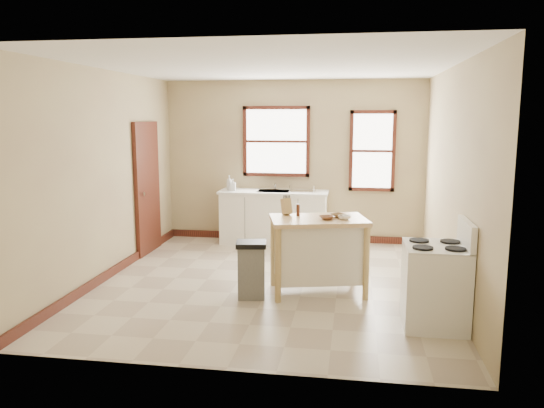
{
  "coord_description": "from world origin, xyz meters",
  "views": [
    {
      "loc": [
        1.06,
        -6.69,
        2.18
      ],
      "look_at": [
        -0.05,
        0.4,
        0.99
      ],
      "focal_mm": 35.0,
      "sensor_mm": 36.0,
      "label": 1
    }
  ],
  "objects": [
    {
      "name": "floor",
      "position": [
        0.0,
        0.0,
        0.0
      ],
      "size": [
        5.0,
        5.0,
        0.0
      ],
      "primitive_type": "plane",
      "color": "beige",
      "rests_on": "ground"
    },
    {
      "name": "ceiling",
      "position": [
        0.0,
        0.0,
        2.8
      ],
      "size": [
        5.0,
        5.0,
        0.0
      ],
      "primitive_type": "plane",
      "rotation": [
        3.14,
        0.0,
        0.0
      ],
      "color": "white",
      "rests_on": "ground"
    },
    {
      "name": "wall_back",
      "position": [
        0.0,
        2.5,
        1.4
      ],
      "size": [
        4.5,
        0.04,
        2.8
      ],
      "primitive_type": "cube",
      "color": "tan",
      "rests_on": "ground"
    },
    {
      "name": "wall_left",
      "position": [
        -2.25,
        0.0,
        1.4
      ],
      "size": [
        0.04,
        5.0,
        2.8
      ],
      "primitive_type": "cube",
      "color": "tan",
      "rests_on": "ground"
    },
    {
      "name": "wall_right",
      "position": [
        2.25,
        0.0,
        1.4
      ],
      "size": [
        0.04,
        5.0,
        2.8
      ],
      "primitive_type": "cube",
      "color": "tan",
      "rests_on": "ground"
    },
    {
      "name": "window_main",
      "position": [
        -0.3,
        2.48,
        1.75
      ],
      "size": [
        1.17,
        0.06,
        1.22
      ],
      "primitive_type": null,
      "color": "#35120E",
      "rests_on": "wall_back"
    },
    {
      "name": "window_side",
      "position": [
        1.35,
        2.48,
        1.6
      ],
      "size": [
        0.77,
        0.06,
        1.37
      ],
      "primitive_type": null,
      "color": "#35120E",
      "rests_on": "wall_back"
    },
    {
      "name": "door_left",
      "position": [
        -2.21,
        1.3,
        1.05
      ],
      "size": [
        0.06,
        0.9,
        2.1
      ],
      "primitive_type": "cube",
      "color": "#35120E",
      "rests_on": "ground"
    },
    {
      "name": "baseboard_back",
      "position": [
        0.0,
        2.47,
        0.06
      ],
      "size": [
        4.5,
        0.04,
        0.12
      ],
      "primitive_type": "cube",
      "color": "#35120E",
      "rests_on": "ground"
    },
    {
      "name": "baseboard_left",
      "position": [
        -2.22,
        0.0,
        0.06
      ],
      "size": [
        0.04,
        5.0,
        0.12
      ],
      "primitive_type": "cube",
      "color": "#35120E",
      "rests_on": "ground"
    },
    {
      "name": "sink_counter",
      "position": [
        -0.3,
        2.2,
        0.46
      ],
      "size": [
        1.86,
        0.62,
        0.92
      ],
      "primitive_type": null,
      "color": "white",
      "rests_on": "ground"
    },
    {
      "name": "faucet",
      "position": [
        -0.3,
        2.38,
        1.03
      ],
      "size": [
        0.03,
        0.03,
        0.22
      ],
      "primitive_type": "cylinder",
      "color": "silver",
      "rests_on": "sink_counter"
    },
    {
      "name": "soap_bottle_a",
      "position": [
        -1.07,
        2.16,
        1.05
      ],
      "size": [
        0.1,
        0.1,
        0.26
      ],
      "primitive_type": "imported",
      "rotation": [
        0.0,
        0.0,
        -0.02
      ],
      "color": "#B2B2B2",
      "rests_on": "sink_counter"
    },
    {
      "name": "soap_bottle_b",
      "position": [
        -1.0,
        2.12,
        1.02
      ],
      "size": [
        0.1,
        0.1,
        0.2
      ],
      "primitive_type": "imported",
      "rotation": [
        0.0,
        0.0,
        0.04
      ],
      "color": "#B2B2B2",
      "rests_on": "sink_counter"
    },
    {
      "name": "dish_rack",
      "position": [
        0.2,
        2.18,
        0.97
      ],
      "size": [
        0.49,
        0.41,
        0.11
      ],
      "primitive_type": null,
      "rotation": [
        0.0,
        0.0,
        -0.22
      ],
      "color": "silver",
      "rests_on": "sink_counter"
    },
    {
      "name": "kitchen_island",
      "position": [
        0.64,
        -0.29,
        0.47
      ],
      "size": [
        1.3,
        0.99,
        0.95
      ],
      "primitive_type": null,
      "rotation": [
        0.0,
        0.0,
        0.24
      ],
      "color": "tan",
      "rests_on": "ground"
    },
    {
      "name": "knife_block",
      "position": [
        0.22,
        -0.14,
        1.05
      ],
      "size": [
        0.14,
        0.14,
        0.2
      ],
      "primitive_type": null,
      "rotation": [
        0.0,
        0.0,
        0.64
      ],
      "color": "tan",
      "rests_on": "kitchen_island"
    },
    {
      "name": "pepper_grinder",
      "position": [
        0.37,
        -0.19,
        1.02
      ],
      "size": [
        0.05,
        0.05,
        0.15
      ],
      "primitive_type": "cylinder",
      "rotation": [
        0.0,
        0.0,
        -0.13
      ],
      "color": "#451F12",
      "rests_on": "kitchen_island"
    },
    {
      "name": "bowl_a",
      "position": [
        0.74,
        -0.37,
        0.97
      ],
      "size": [
        0.24,
        0.24,
        0.04
      ],
      "primitive_type": "imported",
      "rotation": [
        0.0,
        0.0,
        0.5
      ],
      "color": "brown",
      "rests_on": "kitchen_island"
    },
    {
      "name": "bowl_b",
      "position": [
        0.87,
        -0.2,
        0.97
      ],
      "size": [
        0.25,
        0.25,
        0.04
      ],
      "primitive_type": "imported",
      "rotation": [
        0.0,
        0.0,
        0.73
      ],
      "color": "brown",
      "rests_on": "kitchen_island"
    },
    {
      "name": "bowl_c",
      "position": [
        0.95,
        -0.33,
        0.97
      ],
      "size": [
        0.17,
        0.17,
        0.05
      ],
      "primitive_type": "imported",
      "rotation": [
        0.0,
        0.0,
        0.14
      ],
      "color": "white",
      "rests_on": "kitchen_island"
    },
    {
      "name": "trash_bin",
      "position": [
        -0.14,
        -0.62,
        0.35
      ],
      "size": [
        0.4,
        0.36,
        0.7
      ],
      "primitive_type": null,
      "rotation": [
        0.0,
        0.0,
        0.16
      ],
      "color": "slate",
      "rests_on": "ground"
    },
    {
      "name": "gas_stove",
      "position": [
        1.92,
        -1.16,
        0.57
      ],
      "size": [
        0.7,
        0.7,
        1.13
      ],
      "primitive_type": null,
      "color": "white",
      "rests_on": "ground"
    }
  ]
}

